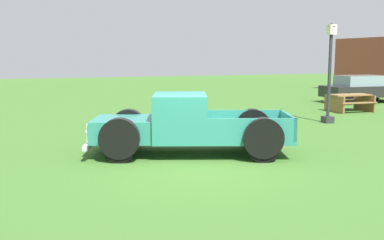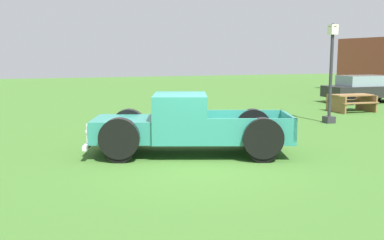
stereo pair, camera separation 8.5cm
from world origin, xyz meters
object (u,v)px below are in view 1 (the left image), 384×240
Objects in this scene: pickup_truck_foreground at (178,126)px; picnic_table at (350,101)px; lamp_post_near at (330,71)px; sedan_distant_b at (362,88)px.

pickup_truck_foreground is 2.97× the size of picnic_table.
lamp_post_near is at bearing -49.59° from picnic_table.
pickup_truck_foreground reaches higher than sedan_distant_b.
lamp_post_near is at bearing -47.88° from sedan_distant_b.
pickup_truck_foreground is at bearing -55.97° from sedan_distant_b.
pickup_truck_foreground reaches higher than picnic_table.
pickup_truck_foreground is 1.47× the size of lamp_post_near.
sedan_distant_b is 2.38× the size of picnic_table.
lamp_post_near is 4.16m from picnic_table.
sedan_distant_b is at bearing 132.12° from lamp_post_near.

